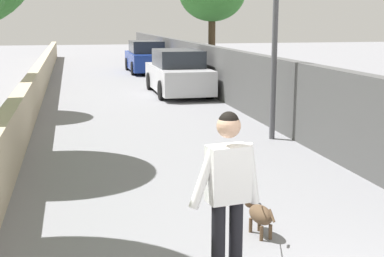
# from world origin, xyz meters

# --- Properties ---
(ground_plane) EXTENTS (80.00, 80.00, 0.00)m
(ground_plane) POSITION_xyz_m (14.00, 0.00, 0.00)
(ground_plane) COLOR gray
(wall_left) EXTENTS (48.00, 0.30, 1.05)m
(wall_left) POSITION_xyz_m (12.00, 2.94, 0.53)
(wall_left) COLOR tan
(wall_left) RESTS_ON ground
(fence_right) EXTENTS (48.00, 0.30, 1.68)m
(fence_right) POSITION_xyz_m (12.00, -2.94, 0.84)
(fence_right) COLOR #4C4C4C
(fence_right) RESTS_ON ground
(lamp_post) EXTENTS (0.36, 0.36, 4.00)m
(lamp_post) POSITION_xyz_m (8.01, -2.39, 2.77)
(lamp_post) COLOR #4C4C51
(lamp_post) RESTS_ON ground
(person_skateboarder) EXTENTS (0.27, 0.72, 1.69)m
(person_skateboarder) POSITION_xyz_m (1.73, 0.49, 1.07)
(person_skateboarder) COLOR black
(person_skateboarder) RESTS_ON skateboard
(dog) EXTENTS (1.62, 0.94, 1.06)m
(dog) POSITION_xyz_m (3.02, -0.30, 0.27)
(dog) COLOR brown
(dog) RESTS_ON ground
(car_near) EXTENTS (4.34, 1.80, 1.54)m
(car_near) POSITION_xyz_m (15.56, -1.79, 0.72)
(car_near) COLOR silver
(car_near) RESTS_ON ground
(car_far) EXTENTS (4.26, 1.80, 1.54)m
(car_far) POSITION_xyz_m (23.60, -1.79, 0.72)
(car_far) COLOR navy
(car_far) RESTS_ON ground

